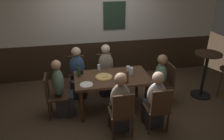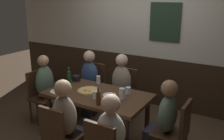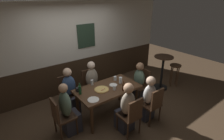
# 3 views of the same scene
# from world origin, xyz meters

# --- Properties ---
(ground_plane) EXTENTS (12.00, 12.00, 0.00)m
(ground_plane) POSITION_xyz_m (0.00, 0.00, 0.00)
(ground_plane) COLOR #4C3826
(wall_back) EXTENTS (6.40, 0.13, 2.60)m
(wall_back) POSITION_xyz_m (0.00, 1.65, 1.30)
(wall_back) COLOR #332316
(wall_back) RESTS_ON ground_plane
(dining_table) EXTENTS (1.48, 0.82, 0.74)m
(dining_table) POSITION_xyz_m (0.00, 0.00, 0.65)
(dining_table) COLOR #472D1C
(dining_table) RESTS_ON ground_plane
(chair_head_east) EXTENTS (0.40, 0.40, 0.88)m
(chair_head_east) POSITION_xyz_m (1.15, 0.00, 0.50)
(chair_head_east) COLOR #422B1C
(chair_head_east) RESTS_ON ground_plane
(chair_head_west) EXTENTS (0.40, 0.40, 0.88)m
(chair_head_west) POSITION_xyz_m (-1.15, 0.00, 0.50)
(chair_head_west) COLOR #422B1C
(chair_head_west) RESTS_ON ground_plane
(chair_left_far) EXTENTS (0.40, 0.40, 0.88)m
(chair_left_far) POSITION_xyz_m (-0.65, 0.82, 0.50)
(chair_left_far) COLOR #422B1C
(chair_left_far) RESTS_ON ground_plane
(chair_right_near) EXTENTS (0.40, 0.40, 0.88)m
(chair_right_near) POSITION_xyz_m (0.65, -0.82, 0.50)
(chair_right_near) COLOR #422B1C
(chair_right_near) RESTS_ON ground_plane
(chair_mid_near) EXTENTS (0.40, 0.40, 0.88)m
(chair_mid_near) POSITION_xyz_m (0.00, -0.82, 0.50)
(chair_mid_near) COLOR #422B1C
(chair_mid_near) RESTS_ON ground_plane
(chair_mid_far) EXTENTS (0.40, 0.40, 0.88)m
(chair_mid_far) POSITION_xyz_m (0.00, 0.82, 0.50)
(chair_mid_far) COLOR #422B1C
(chair_mid_far) RESTS_ON ground_plane
(person_head_east) EXTENTS (0.37, 0.34, 1.12)m
(person_head_east) POSITION_xyz_m (0.99, 0.00, 0.48)
(person_head_east) COLOR #2D2D38
(person_head_east) RESTS_ON ground_plane
(person_head_west) EXTENTS (0.37, 0.34, 1.17)m
(person_head_west) POSITION_xyz_m (-0.99, 0.00, 0.49)
(person_head_west) COLOR #2D2D38
(person_head_west) RESTS_ON ground_plane
(person_left_far) EXTENTS (0.34, 0.37, 1.16)m
(person_left_far) POSITION_xyz_m (-0.65, 0.66, 0.49)
(person_left_far) COLOR #2D2D38
(person_left_far) RESTS_ON ground_plane
(person_right_near) EXTENTS (0.34, 0.37, 1.11)m
(person_right_near) POSITION_xyz_m (0.65, -0.66, 0.47)
(person_right_near) COLOR #2D2D38
(person_right_near) RESTS_ON ground_plane
(person_mid_near) EXTENTS (0.34, 0.37, 1.15)m
(person_mid_near) POSITION_xyz_m (0.00, -0.66, 0.49)
(person_mid_near) COLOR #2D2D38
(person_mid_near) RESTS_ON ground_plane
(person_mid_far) EXTENTS (0.34, 0.37, 1.17)m
(person_mid_far) POSITION_xyz_m (-0.00, 0.66, 0.50)
(person_mid_far) COLOR #2D2D38
(person_mid_far) RESTS_ON ground_plane
(pizza) EXTENTS (0.33, 0.33, 0.03)m
(pizza) POSITION_xyz_m (-0.16, 0.01, 0.75)
(pizza) COLOR tan
(pizza) RESTS_ON dining_table
(beer_glass_tall) EXTENTS (0.08, 0.08, 0.10)m
(beer_glass_tall) POSITION_xyz_m (0.38, 0.21, 0.78)
(beer_glass_tall) COLOR silver
(beer_glass_tall) RESTS_ON dining_table
(pint_glass_stout) EXTENTS (0.07, 0.07, 0.11)m
(pint_glass_stout) POSITION_xyz_m (0.08, -0.16, 0.79)
(pint_glass_stout) COLOR silver
(pint_glass_stout) RESTS_ON dining_table
(pint_glass_amber) EXTENTS (0.06, 0.06, 0.13)m
(pint_glass_amber) POSITION_xyz_m (-0.21, 0.34, 0.80)
(pint_glass_amber) COLOR silver
(pint_glass_amber) RESTS_ON dining_table
(tumbler_short) EXTENTS (0.08, 0.08, 0.15)m
(tumbler_short) POSITION_xyz_m (0.39, 0.01, 0.81)
(tumbler_short) COLOR silver
(tumbler_short) RESTS_ON dining_table
(beer_bottle_green) EXTENTS (0.06, 0.06, 0.26)m
(beer_bottle_green) POSITION_xyz_m (-0.63, 0.14, 0.85)
(beer_bottle_green) COLOR #194723
(beer_bottle_green) RESTS_ON dining_table
(beer_bottle_brown) EXTENTS (0.06, 0.06, 0.23)m
(beer_bottle_brown) POSITION_xyz_m (0.22, -0.31, 0.83)
(beer_bottle_brown) COLOR #42230F
(beer_bottle_brown) RESTS_ON dining_table
(plate_white_large) EXTENTS (0.24, 0.24, 0.01)m
(plate_white_large) POSITION_xyz_m (-0.52, -0.23, 0.75)
(plate_white_large) COLOR white
(plate_white_large) RESTS_ON dining_table
(plate_white_small) EXTENTS (0.19, 0.19, 0.01)m
(plate_white_small) POSITION_xyz_m (0.19, 0.02, 0.75)
(plate_white_small) COLOR white
(plate_white_small) RESTS_ON dining_table
(condiment_caddy) EXTENTS (0.11, 0.09, 0.09)m
(condiment_caddy) POSITION_xyz_m (-0.60, 0.27, 0.79)
(condiment_caddy) COLOR black
(condiment_caddy) RESTS_ON dining_table
(side_bar_table) EXTENTS (0.56, 0.56, 1.05)m
(side_bar_table) POSITION_xyz_m (2.12, 0.08, 0.62)
(side_bar_table) COLOR black
(side_bar_table) RESTS_ON ground_plane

